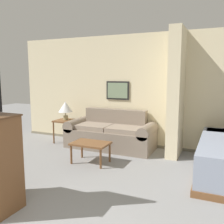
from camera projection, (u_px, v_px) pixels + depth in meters
name	position (u px, v px, depth m)	size (l,w,h in m)	color
wall_back	(163.00, 92.00, 5.61)	(7.60, 0.16, 2.60)	beige
wall_partition_pillar	(176.00, 93.00, 5.07)	(0.24, 0.75, 2.60)	beige
couch	(111.00, 134.00, 5.75)	(2.03, 0.84, 0.86)	gray
coffee_table	(91.00, 145.00, 4.74)	(0.70, 0.47, 0.40)	brown
side_table	(66.00, 123.00, 6.19)	(0.50, 0.50, 0.56)	brown
table_lamp	(65.00, 107.00, 6.13)	(0.35, 0.35, 0.46)	tan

